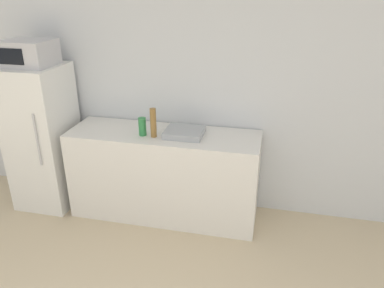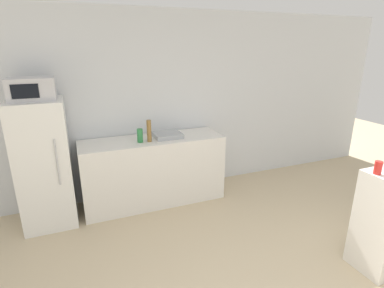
# 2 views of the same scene
# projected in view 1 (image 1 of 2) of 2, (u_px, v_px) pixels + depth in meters

# --- Properties ---
(wall_back) EXTENTS (8.00, 0.06, 2.60)m
(wall_back) POSITION_uv_depth(u_px,v_px,m) (185.00, 88.00, 3.84)
(wall_back) COLOR silver
(wall_back) RESTS_ON ground_plane
(refrigerator) EXTENTS (0.59, 0.63, 1.54)m
(refrigerator) POSITION_uv_depth(u_px,v_px,m) (43.00, 137.00, 4.00)
(refrigerator) COLOR white
(refrigerator) RESTS_ON ground_plane
(microwave) EXTENTS (0.47, 0.41, 0.25)m
(microwave) POSITION_uv_depth(u_px,v_px,m) (28.00, 53.00, 3.64)
(microwave) COLOR #BCBCC1
(microwave) RESTS_ON refrigerator
(counter) EXTENTS (1.92, 0.61, 0.92)m
(counter) POSITION_uv_depth(u_px,v_px,m) (165.00, 174.00, 3.89)
(counter) COLOR silver
(counter) RESTS_ON ground_plane
(sink_basin) EXTENTS (0.37, 0.33, 0.06)m
(sink_basin) POSITION_uv_depth(u_px,v_px,m) (184.00, 132.00, 3.65)
(sink_basin) COLOR #9EA3A8
(sink_basin) RESTS_ON counter
(bottle_tall) EXTENTS (0.06, 0.06, 0.29)m
(bottle_tall) POSITION_uv_depth(u_px,v_px,m) (153.00, 123.00, 3.56)
(bottle_tall) COLOR olive
(bottle_tall) RESTS_ON counter
(bottle_short) EXTENTS (0.07, 0.07, 0.18)m
(bottle_short) POSITION_uv_depth(u_px,v_px,m) (142.00, 127.00, 3.62)
(bottle_short) COLOR #2D7F42
(bottle_short) RESTS_ON counter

